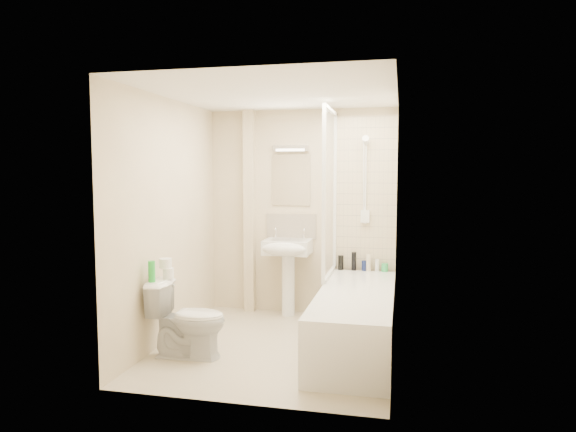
# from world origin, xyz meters

# --- Properties ---
(floor) EXTENTS (2.50, 2.50, 0.00)m
(floor) POSITION_xyz_m (0.00, 0.00, 0.00)
(floor) COLOR beige
(floor) RESTS_ON ground
(wall_back) EXTENTS (2.20, 0.02, 2.40)m
(wall_back) POSITION_xyz_m (0.00, 1.25, 1.20)
(wall_back) COLOR beige
(wall_back) RESTS_ON ground
(wall_left) EXTENTS (0.02, 2.50, 2.40)m
(wall_left) POSITION_xyz_m (-1.10, 0.00, 1.20)
(wall_left) COLOR beige
(wall_left) RESTS_ON ground
(wall_right) EXTENTS (0.02, 2.50, 2.40)m
(wall_right) POSITION_xyz_m (1.10, 0.00, 1.20)
(wall_right) COLOR beige
(wall_right) RESTS_ON ground
(ceiling) EXTENTS (2.20, 2.50, 0.02)m
(ceiling) POSITION_xyz_m (0.00, 0.00, 2.40)
(ceiling) COLOR white
(ceiling) RESTS_ON wall_back
(tile_back) EXTENTS (0.70, 0.01, 1.75)m
(tile_back) POSITION_xyz_m (0.75, 1.24, 1.42)
(tile_back) COLOR beige
(tile_back) RESTS_ON wall_back
(tile_right) EXTENTS (0.01, 2.10, 1.75)m
(tile_right) POSITION_xyz_m (1.09, 0.12, 1.42)
(tile_right) COLOR beige
(tile_right) RESTS_ON wall_right
(pipe_boxing) EXTENTS (0.12, 0.12, 2.40)m
(pipe_boxing) POSITION_xyz_m (-0.62, 1.19, 1.20)
(pipe_boxing) COLOR beige
(pipe_boxing) RESTS_ON ground
(splashback) EXTENTS (0.60, 0.02, 0.30)m
(splashback) POSITION_xyz_m (-0.12, 1.24, 1.03)
(splashback) COLOR beige
(splashback) RESTS_ON wall_back
(mirror) EXTENTS (0.46, 0.01, 0.60)m
(mirror) POSITION_xyz_m (-0.12, 1.24, 1.58)
(mirror) COLOR white
(mirror) RESTS_ON wall_back
(strip_light) EXTENTS (0.42, 0.07, 0.07)m
(strip_light) POSITION_xyz_m (-0.12, 1.22, 1.95)
(strip_light) COLOR silver
(strip_light) RESTS_ON wall_back
(bathtub) EXTENTS (0.70, 2.10, 0.55)m
(bathtub) POSITION_xyz_m (0.75, 0.12, 0.29)
(bathtub) COLOR white
(bathtub) RESTS_ON ground
(shower_screen) EXTENTS (0.04, 0.92, 1.80)m
(shower_screen) POSITION_xyz_m (0.40, 0.80, 1.45)
(shower_screen) COLOR white
(shower_screen) RESTS_ON bathtub
(shower_fixture) EXTENTS (0.10, 0.16, 0.99)m
(shower_fixture) POSITION_xyz_m (0.75, 1.19, 1.55)
(shower_fixture) COLOR white
(shower_fixture) RESTS_ON wall_back
(pedestal_sink) EXTENTS (0.53, 0.49, 1.02)m
(pedestal_sink) POSITION_xyz_m (-0.12, 1.01, 0.72)
(pedestal_sink) COLOR white
(pedestal_sink) RESTS_ON ground
(bottle_black_a) EXTENTS (0.06, 0.06, 0.17)m
(bottle_black_a) POSITION_xyz_m (0.48, 1.16, 0.63)
(bottle_black_a) COLOR black
(bottle_black_a) RESTS_ON bathtub
(bottle_black_b) EXTENTS (0.05, 0.05, 0.21)m
(bottle_black_b) POSITION_xyz_m (0.63, 1.16, 0.66)
(bottle_black_b) COLOR black
(bottle_black_b) RESTS_ON bathtub
(bottle_blue) EXTENTS (0.05, 0.05, 0.12)m
(bottle_blue) POSITION_xyz_m (0.75, 1.16, 0.61)
(bottle_blue) COLOR #111C4E
(bottle_blue) RESTS_ON bathtub
(bottle_cream) EXTENTS (0.05, 0.05, 0.19)m
(bottle_cream) POSITION_xyz_m (0.80, 1.16, 0.64)
(bottle_cream) COLOR beige
(bottle_cream) RESTS_ON bathtub
(bottle_white_b) EXTENTS (0.05, 0.05, 0.14)m
(bottle_white_b) POSITION_xyz_m (0.90, 1.16, 0.62)
(bottle_white_b) COLOR white
(bottle_white_b) RESTS_ON bathtub
(bottle_green) EXTENTS (0.07, 0.07, 0.09)m
(bottle_green) POSITION_xyz_m (0.98, 1.16, 0.60)
(bottle_green) COLOR #32C25E
(bottle_green) RESTS_ON bathtub
(toilet) EXTENTS (0.47, 0.73, 0.70)m
(toilet) POSITION_xyz_m (-0.72, -0.43, 0.35)
(toilet) COLOR white
(toilet) RESTS_ON ground
(toilet_roll_lower) EXTENTS (0.10, 0.10, 0.10)m
(toilet_roll_lower) POSITION_xyz_m (-0.93, -0.37, 0.75)
(toilet_roll_lower) COLOR white
(toilet_roll_lower) RESTS_ON toilet
(toilet_roll_upper) EXTENTS (0.11, 0.11, 0.09)m
(toilet_roll_upper) POSITION_xyz_m (-0.96, -0.36, 0.84)
(toilet_roll_upper) COLOR white
(toilet_roll_upper) RESTS_ON toilet_roll_lower
(green_bottle) EXTENTS (0.06, 0.06, 0.19)m
(green_bottle) POSITION_xyz_m (-1.01, -0.53, 0.79)
(green_bottle) COLOR green
(green_bottle) RESTS_ON toilet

